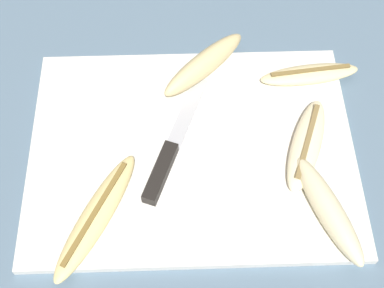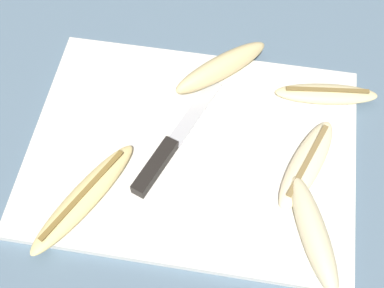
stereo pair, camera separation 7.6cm
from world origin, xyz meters
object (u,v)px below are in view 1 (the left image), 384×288
banana_mellow_near (204,64)px  banana_pale_long (329,209)px  banana_soft_right (309,74)px  knife (166,160)px  banana_bright_far (306,144)px  banana_golden_short (96,216)px

banana_mellow_near → banana_pale_long: (0.15, -0.25, -0.00)m
banana_mellow_near → banana_soft_right: 0.16m
banana_mellow_near → banana_soft_right: (0.16, -0.02, -0.01)m
knife → banana_bright_far: banana_bright_far is taller
knife → banana_bright_far: 0.20m
knife → banana_mellow_near: (0.06, 0.16, 0.01)m
banana_soft_right → banana_pale_long: size_ratio=0.93×
banana_bright_far → banana_golden_short: 0.31m
knife → banana_soft_right: size_ratio=1.38×
banana_mellow_near → banana_golden_short: 0.29m
banana_bright_far → banana_golden_short: size_ratio=0.84×
banana_mellow_near → banana_soft_right: bearing=-5.8°
knife → banana_soft_right: (0.22, 0.14, 0.00)m
banana_mellow_near → banana_golden_short: banana_mellow_near is taller
knife → banana_mellow_near: 0.17m
banana_bright_far → banana_pale_long: size_ratio=0.97×
banana_soft_right → banana_golden_short: 0.39m
knife → banana_soft_right: 0.26m
knife → banana_pale_long: (0.21, -0.09, 0.01)m
knife → banana_golden_short: banana_golden_short is taller
banana_mellow_near → banana_bright_far: 0.20m
banana_soft_right → banana_golden_short: size_ratio=0.81×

